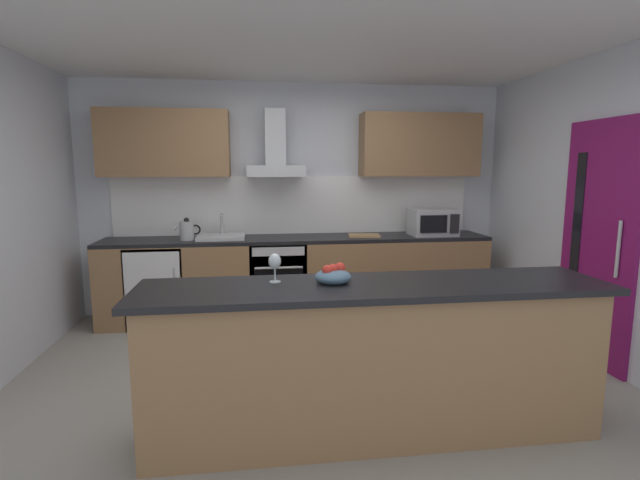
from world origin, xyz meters
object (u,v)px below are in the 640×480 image
at_px(range_hood, 275,155).
at_px(microwave, 433,222).
at_px(sink, 221,236).
at_px(oven, 278,277).
at_px(refrigerator, 159,284).
at_px(chopping_board, 364,236).
at_px(fruit_bowl, 333,275).
at_px(kettle, 187,230).
at_px(wine_glass, 275,262).

bearing_deg(range_hood, microwave, -5.14).
bearing_deg(microwave, sink, 179.05).
height_order(oven, refrigerator, oven).
xyz_separation_m(oven, chopping_board, (0.96, -0.02, 0.45)).
distance_m(oven, fruit_bowl, 2.40).
bearing_deg(microwave, range_hood, 174.86).
height_order(refrigerator, range_hood, range_hood).
bearing_deg(microwave, oven, 179.09).
distance_m(sink, kettle, 0.36).
xyz_separation_m(microwave, fruit_bowl, (-1.51, -2.29, -0.04)).
distance_m(range_hood, fruit_bowl, 2.58).
bearing_deg(wine_glass, chopping_board, 64.48).
xyz_separation_m(oven, wine_glass, (-0.11, -2.27, 0.63)).
xyz_separation_m(kettle, chopping_board, (1.91, 0.01, -0.09)).
xyz_separation_m(oven, sink, (-0.60, 0.01, 0.47)).
bearing_deg(kettle, wine_glass, -69.55).
height_order(sink, wine_glass, sink).
xyz_separation_m(sink, fruit_bowl, (0.84, -2.33, 0.08)).
xyz_separation_m(wine_glass, chopping_board, (1.07, 2.25, -0.18)).
height_order(refrigerator, kettle, kettle).
bearing_deg(wine_glass, fruit_bowl, -7.99).
relative_size(oven, wine_glass, 4.50).
distance_m(oven, chopping_board, 1.06).
distance_m(microwave, wine_glass, 2.92).
bearing_deg(range_hood, oven, -90.00).
height_order(microwave, range_hood, range_hood).
height_order(refrigerator, fruit_bowl, fruit_bowl).
xyz_separation_m(sink, range_hood, (0.60, 0.12, 0.86)).
bearing_deg(fruit_bowl, sink, 109.74).
xyz_separation_m(range_hood, fruit_bowl, (0.24, -2.45, -0.78)).
height_order(wine_glass, fruit_bowl, wine_glass).
relative_size(microwave, range_hood, 0.69).
bearing_deg(oven, sink, 178.94).
relative_size(oven, fruit_bowl, 3.64).
relative_size(microwave, sink, 1.00).
distance_m(microwave, kettle, 2.70).
xyz_separation_m(refrigerator, wine_glass, (1.16, -2.27, 0.66)).
relative_size(kettle, fruit_bowl, 1.31).
bearing_deg(oven, chopping_board, -1.41).
distance_m(microwave, fruit_bowl, 2.75).
relative_size(sink, range_hood, 0.69).
bearing_deg(sink, microwave, -0.95).
height_order(refrigerator, microwave, microwave).
distance_m(kettle, range_hood, 1.24).
distance_m(refrigerator, chopping_board, 2.28).
distance_m(refrigerator, sink, 0.84).
height_order(oven, chopping_board, chopping_board).
xyz_separation_m(microwave, kettle, (-2.70, -0.01, -0.04)).
height_order(microwave, fruit_bowl, microwave).
relative_size(oven, kettle, 2.77).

